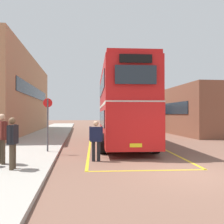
{
  "coord_description": "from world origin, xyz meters",
  "views": [
    {
      "loc": [
        -3.55,
        -7.93,
        1.92
      ],
      "look_at": [
        -1.27,
        9.69,
        2.1
      ],
      "focal_mm": 41.46,
      "sensor_mm": 36.0,
      "label": 1
    }
  ],
  "objects_px": {
    "double_decker_bus": "(122,105)",
    "bus_stop_sign": "(48,119)",
    "single_deck_bus": "(134,117)",
    "pedestrian_boarding": "(96,138)",
    "pedestrian_waiting_far": "(13,139)",
    "pedestrian_waiting_near": "(2,135)"
  },
  "relations": [
    {
      "from": "double_decker_bus",
      "to": "pedestrian_waiting_near",
      "type": "distance_m",
      "value": 8.11
    },
    {
      "from": "pedestrian_waiting_near",
      "to": "bus_stop_sign",
      "type": "bearing_deg",
      "value": 67.9
    },
    {
      "from": "single_deck_bus",
      "to": "pedestrian_waiting_far",
      "type": "xyz_separation_m",
      "value": [
        -9.01,
        -23.13,
        -0.52
      ]
    },
    {
      "from": "pedestrian_boarding",
      "to": "bus_stop_sign",
      "type": "relative_size",
      "value": 0.65
    },
    {
      "from": "pedestrian_boarding",
      "to": "pedestrian_waiting_near",
      "type": "distance_m",
      "value": 3.56
    },
    {
      "from": "single_deck_bus",
      "to": "pedestrian_waiting_far",
      "type": "distance_m",
      "value": 24.83
    },
    {
      "from": "pedestrian_waiting_near",
      "to": "pedestrian_waiting_far",
      "type": "xyz_separation_m",
      "value": [
        0.6,
        -0.99,
        -0.08
      ]
    },
    {
      "from": "single_deck_bus",
      "to": "bus_stop_sign",
      "type": "distance_m",
      "value": 20.85
    },
    {
      "from": "double_decker_bus",
      "to": "bus_stop_sign",
      "type": "xyz_separation_m",
      "value": [
        -4.16,
        -2.85,
        -0.82
      ]
    },
    {
      "from": "pedestrian_boarding",
      "to": "pedestrian_waiting_near",
      "type": "relative_size",
      "value": 0.92
    },
    {
      "from": "pedestrian_boarding",
      "to": "pedestrian_waiting_far",
      "type": "bearing_deg",
      "value": -146.67
    },
    {
      "from": "single_deck_bus",
      "to": "pedestrian_boarding",
      "type": "height_order",
      "value": "single_deck_bus"
    },
    {
      "from": "pedestrian_waiting_near",
      "to": "bus_stop_sign",
      "type": "distance_m",
      "value": 3.33
    },
    {
      "from": "double_decker_bus",
      "to": "bus_stop_sign",
      "type": "height_order",
      "value": "double_decker_bus"
    },
    {
      "from": "double_decker_bus",
      "to": "pedestrian_waiting_near",
      "type": "bearing_deg",
      "value": -132.44
    },
    {
      "from": "pedestrian_boarding",
      "to": "pedestrian_waiting_near",
      "type": "xyz_separation_m",
      "value": [
        -3.44,
        -0.88,
        0.24
      ]
    },
    {
      "from": "pedestrian_boarding",
      "to": "pedestrian_waiting_far",
      "type": "height_order",
      "value": "pedestrian_waiting_far"
    },
    {
      "from": "double_decker_bus",
      "to": "pedestrian_boarding",
      "type": "xyz_separation_m",
      "value": [
        -1.96,
        -5.02,
        -1.56
      ]
    },
    {
      "from": "single_deck_bus",
      "to": "pedestrian_waiting_far",
      "type": "relative_size",
      "value": 5.83
    },
    {
      "from": "pedestrian_waiting_near",
      "to": "pedestrian_waiting_far",
      "type": "height_order",
      "value": "pedestrian_waiting_near"
    },
    {
      "from": "pedestrian_waiting_far",
      "to": "bus_stop_sign",
      "type": "xyz_separation_m",
      "value": [
        0.64,
        4.04,
        0.57
      ]
    },
    {
      "from": "pedestrian_waiting_near",
      "to": "pedestrian_waiting_far",
      "type": "bearing_deg",
      "value": -58.71
    }
  ]
}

